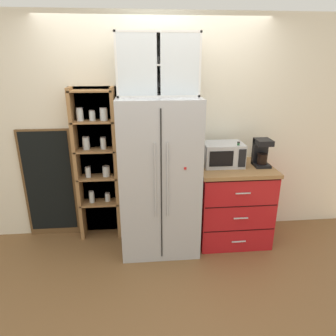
{
  "coord_description": "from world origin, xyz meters",
  "views": [
    {
      "loc": [
        -0.19,
        -3.12,
        2.07
      ],
      "look_at": [
        0.1,
        -0.01,
        0.94
      ],
      "focal_mm": 32.52,
      "sensor_mm": 36.0,
      "label": 1
    }
  ],
  "objects_px": {
    "mug_cream": "(234,161)",
    "chalkboard_menu": "(50,184)",
    "microwave": "(223,154)",
    "bottle_green": "(237,156)",
    "refrigerator": "(159,176)",
    "bottle_clear": "(233,154)",
    "coffee_maker": "(261,152)"
  },
  "relations": [
    {
      "from": "mug_cream",
      "to": "chalkboard_menu",
      "type": "relative_size",
      "value": 0.09
    },
    {
      "from": "mug_cream",
      "to": "microwave",
      "type": "bearing_deg",
      "value": 179.57
    },
    {
      "from": "bottle_green",
      "to": "refrigerator",
      "type": "bearing_deg",
      "value": 179.08
    },
    {
      "from": "mug_cream",
      "to": "bottle_clear",
      "type": "xyz_separation_m",
      "value": [
        -0.0,
        0.04,
        0.07
      ]
    },
    {
      "from": "microwave",
      "to": "coffee_maker",
      "type": "distance_m",
      "value": 0.43
    },
    {
      "from": "microwave",
      "to": "bottle_green",
      "type": "distance_m",
      "value": 0.17
    },
    {
      "from": "mug_cream",
      "to": "refrigerator",
      "type": "bearing_deg",
      "value": -174.13
    },
    {
      "from": "refrigerator",
      "to": "chalkboard_menu",
      "type": "bearing_deg",
      "value": 165.32
    },
    {
      "from": "refrigerator",
      "to": "bottle_clear",
      "type": "distance_m",
      "value": 0.89
    },
    {
      "from": "refrigerator",
      "to": "bottle_green",
      "type": "bearing_deg",
      "value": -0.92
    },
    {
      "from": "bottle_clear",
      "to": "bottle_green",
      "type": "relative_size",
      "value": 0.86
    },
    {
      "from": "refrigerator",
      "to": "chalkboard_menu",
      "type": "height_order",
      "value": "refrigerator"
    },
    {
      "from": "coffee_maker",
      "to": "bottle_clear",
      "type": "relative_size",
      "value": 1.2
    },
    {
      "from": "chalkboard_menu",
      "to": "refrigerator",
      "type": "bearing_deg",
      "value": -14.68
    },
    {
      "from": "microwave",
      "to": "bottle_clear",
      "type": "xyz_separation_m",
      "value": [
        0.14,
        0.04,
        -0.02
      ]
    },
    {
      "from": "refrigerator",
      "to": "bottle_clear",
      "type": "xyz_separation_m",
      "value": [
        0.87,
        0.13,
        0.18
      ]
    },
    {
      "from": "refrigerator",
      "to": "microwave",
      "type": "height_order",
      "value": "refrigerator"
    },
    {
      "from": "coffee_maker",
      "to": "mug_cream",
      "type": "height_order",
      "value": "coffee_maker"
    },
    {
      "from": "refrigerator",
      "to": "mug_cream",
      "type": "bearing_deg",
      "value": 5.87
    },
    {
      "from": "bottle_clear",
      "to": "chalkboard_menu",
      "type": "height_order",
      "value": "chalkboard_menu"
    },
    {
      "from": "refrigerator",
      "to": "chalkboard_menu",
      "type": "distance_m",
      "value": 1.34
    },
    {
      "from": "microwave",
      "to": "mug_cream",
      "type": "relative_size",
      "value": 3.59
    },
    {
      "from": "microwave",
      "to": "refrigerator",
      "type": "bearing_deg",
      "value": -172.96
    },
    {
      "from": "refrigerator",
      "to": "coffee_maker",
      "type": "height_order",
      "value": "refrigerator"
    },
    {
      "from": "microwave",
      "to": "coffee_maker",
      "type": "relative_size",
      "value": 1.42
    },
    {
      "from": "bottle_green",
      "to": "bottle_clear",
      "type": "bearing_deg",
      "value": 90.0
    },
    {
      "from": "refrigerator",
      "to": "coffee_maker",
      "type": "bearing_deg",
      "value": 2.38
    },
    {
      "from": "microwave",
      "to": "bottle_clear",
      "type": "distance_m",
      "value": 0.14
    },
    {
      "from": "chalkboard_menu",
      "to": "bottle_clear",
      "type": "bearing_deg",
      "value": -5.39
    },
    {
      "from": "refrigerator",
      "to": "bottle_green",
      "type": "height_order",
      "value": "refrigerator"
    },
    {
      "from": "coffee_maker",
      "to": "bottle_green",
      "type": "bearing_deg",
      "value": -168.08
    },
    {
      "from": "microwave",
      "to": "coffee_maker",
      "type": "bearing_deg",
      "value": -5.59
    }
  ]
}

